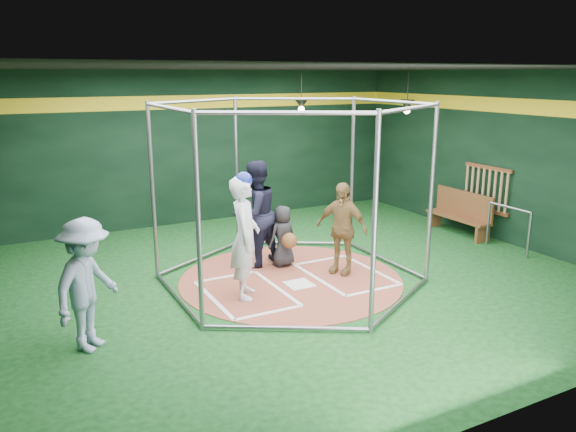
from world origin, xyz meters
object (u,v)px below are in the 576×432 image
batter_figure (245,236)px  umpire (255,214)px  dugout_bench (461,212)px  visitor_leopard (342,228)px

batter_figure → umpire: bearing=59.4°
umpire → dugout_bench: 4.87m
batter_figure → dugout_bench: batter_figure is taller
visitor_leopard → dugout_bench: 3.81m
dugout_bench → visitor_leopard: bearing=-166.4°
umpire → batter_figure: bearing=41.8°
visitor_leopard → dugout_bench: visitor_leopard is taller
batter_figure → dugout_bench: 5.74m
visitor_leopard → umpire: umpire is taller
batter_figure → umpire: 1.50m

